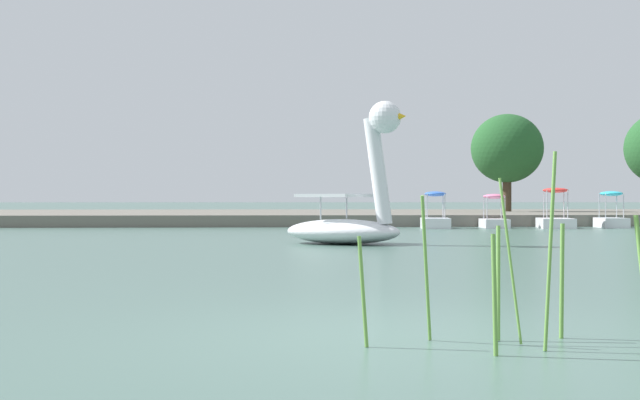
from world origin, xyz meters
name	(u,v)px	position (x,y,z in m)	size (l,w,h in m)	color
ground_plane	(401,336)	(0.00, 0.00, 0.00)	(622.80, 622.80, 0.00)	#47665B
shore_bank_far	(291,216)	(0.00, 37.63, 0.24)	(125.32, 20.16, 0.49)	#6B665B
swan_boat	(351,211)	(0.96, 14.42, 0.85)	(3.63, 3.24, 3.61)	white
pedal_boat_blue	(435,217)	(5.42, 25.98, 0.43)	(1.32, 1.98, 1.46)	white
pedal_boat_pink	(494,217)	(7.91, 26.45, 0.42)	(1.12, 1.94, 1.37)	white
pedal_boat_red	(556,218)	(10.27, 25.98, 0.42)	(1.67, 2.52, 1.61)	white
pedal_boat_cyan	(611,216)	(12.69, 26.36, 0.46)	(1.16, 1.91, 1.48)	white
tree_broadleaf_right	(507,149)	(11.71, 37.97, 3.88)	(5.08, 4.98, 5.28)	#423323
reed_clump_foreground	(577,271)	(1.22, -0.80, 0.61)	(3.07, 1.35, 1.60)	#669942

